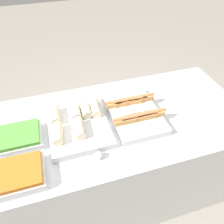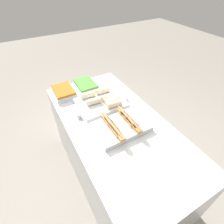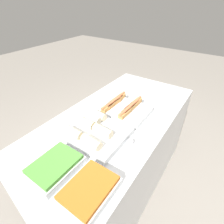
% 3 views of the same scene
% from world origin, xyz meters
% --- Properties ---
extents(ground_plane, '(12.00, 12.00, 0.00)m').
position_xyz_m(ground_plane, '(0.00, 0.00, 0.00)').
color(ground_plane, gray).
extents(counter, '(1.73, 0.85, 0.92)m').
position_xyz_m(counter, '(0.00, 0.00, 0.46)').
color(counter, silver).
rests_on(counter, ground_plane).
extents(tray_hotdogs, '(0.36, 0.47, 0.10)m').
position_xyz_m(tray_hotdogs, '(0.08, -0.00, 0.96)').
color(tray_hotdogs, silver).
rests_on(tray_hotdogs, counter).
extents(tray_wraps, '(0.37, 0.46, 0.11)m').
position_xyz_m(tray_wraps, '(-0.30, 0.01, 0.96)').
color(tray_wraps, silver).
rests_on(tray_wraps, counter).
extents(tray_side_front, '(0.30, 0.22, 0.07)m').
position_xyz_m(tray_side_front, '(-0.67, -0.27, 0.96)').
color(tray_side_front, silver).
rests_on(tray_side_front, counter).
extents(tray_side_back, '(0.30, 0.22, 0.07)m').
position_xyz_m(tray_side_back, '(-0.67, -0.01, 0.96)').
color(tray_side_back, silver).
rests_on(tray_side_back, counter).
extents(serving_spoon_near, '(0.21, 0.05, 0.05)m').
position_xyz_m(serving_spoon_near, '(-0.24, -0.26, 0.94)').
color(serving_spoon_near, silver).
rests_on(serving_spoon_near, counter).
extents(serving_spoon_far, '(0.21, 0.05, 0.05)m').
position_xyz_m(serving_spoon_far, '(-0.24, 0.26, 0.94)').
color(serving_spoon_far, silver).
rests_on(serving_spoon_far, counter).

